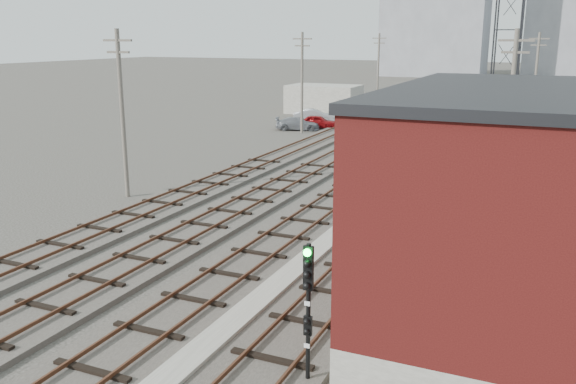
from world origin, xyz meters
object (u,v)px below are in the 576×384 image
Objects in this scene: car_red at (318,122)px; car_grey at (298,124)px; signal_mast at (308,306)px; switch_stand at (396,157)px; site_trailer at (388,133)px; car_silver at (314,116)px.

car_grey is (-1.34, -1.88, -0.03)m from car_red.
signal_mast reaches higher than car_red.
switch_stand reaches higher than car_grey.
car_grey is (-10.34, 5.96, -0.59)m from site_trailer.
site_trailer is at bearing -138.83° from car_grey.
switch_stand is at bearing -161.42° from car_silver.
signal_mast reaches higher than car_grey.
signal_mast is 0.63× the size of site_trailer.
car_red is at bearing 150.61° from site_trailer.
car_grey is at bearing 113.37° from signal_mast.
signal_mast reaches higher than switch_stand.
signal_mast is 44.82m from car_red.
switch_stand is 18.07m from car_red.
car_red is 3.83m from car_silver.
signal_mast is 48.63m from car_silver.
car_red reaches higher than car_grey.
site_trailer is 1.41× the size of car_silver.
site_trailer is (-2.25, 6.31, 0.64)m from switch_stand.
signal_mast is 28.16m from switch_stand.
car_silver is (-17.67, 45.28, -1.49)m from signal_mast.
car_red reaches higher than switch_stand.
car_red is 0.88× the size of car_silver.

